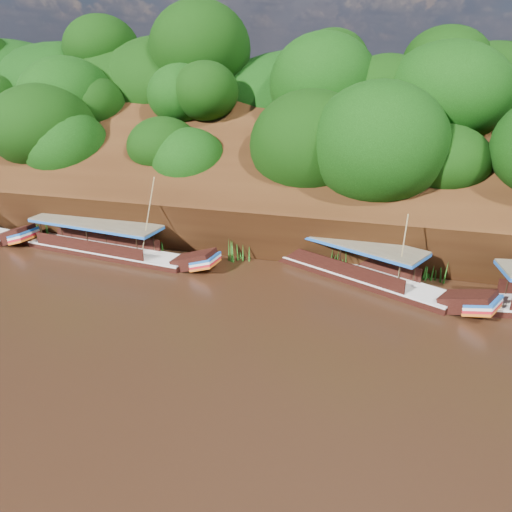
# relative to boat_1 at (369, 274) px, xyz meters

# --- Properties ---
(ground) EXTENTS (160.00, 160.00, 0.00)m
(ground) POSITION_rel_boat_1_xyz_m (-2.31, -8.25, -0.53)
(ground) COLOR black
(ground) RESTS_ON ground
(riverbank) EXTENTS (120.00, 30.06, 19.40)m
(riverbank) POSITION_rel_boat_1_xyz_m (-2.32, 14.47, 1.35)
(riverbank) COLOR #31190B
(riverbank) RESTS_ON ground
(boat_1) EXTENTS (13.10, 7.68, 5.34)m
(boat_1) POSITION_rel_boat_1_xyz_m (0.00, 0.00, 0.00)
(boat_1) COLOR black
(boat_1) RESTS_ON ground
(boat_2) EXTENTS (14.25, 3.52, 6.10)m
(boat_2) POSITION_rel_boat_1_xyz_m (-16.45, -0.37, -0.03)
(boat_2) COLOR black
(boat_2) RESTS_ON ground
(reeds) EXTENTS (48.79, 2.38, 2.05)m
(reeds) POSITION_rel_boat_1_xyz_m (-6.22, 1.12, 0.32)
(reeds) COLOR #24681A
(reeds) RESTS_ON ground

